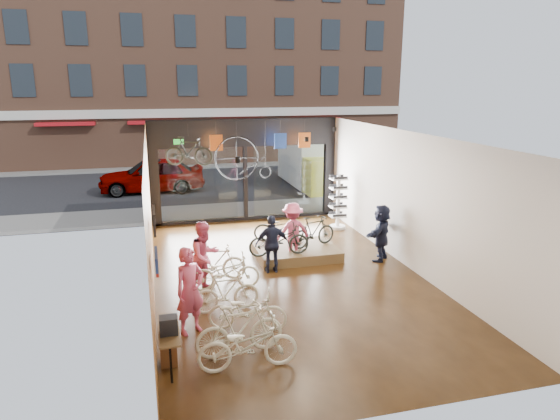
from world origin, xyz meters
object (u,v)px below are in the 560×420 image
object	(u,v)px
box_truck	(315,163)
display_bike_left	(279,240)
floor_bike_3	(226,292)
display_bike_right	(281,228)
display_platform	(296,252)
penny_farthing	(246,159)
street_car	(152,175)
customer_2	(272,244)
customer_1	(205,256)
hung_bike	(189,151)
floor_bike_0	(248,345)
customer_0	(190,291)
floor_bike_1	(240,329)
customer_3	(292,232)
sunglasses_rack	(338,202)
customer_5	(381,233)
display_bike_mid	(314,232)
floor_bike_5	(215,262)
floor_bike_2	(247,311)
floor_bike_4	(226,272)

from	to	relation	value
box_truck	display_bike_left	bearing A→B (deg)	-113.62
box_truck	floor_bike_3	xyz separation A→B (m)	(-6.33, -12.69, -0.78)
display_bike_right	display_platform	bearing A→B (deg)	-141.80
display_bike_right	penny_farthing	world-z (taller)	penny_farthing
display_bike_left	street_car	bearing A→B (deg)	17.51
display_bike_left	customer_2	size ratio (longest dim) A/B	1.08
box_truck	display_bike_left	world-z (taller)	box_truck
customer_1	hung_bike	bearing A→B (deg)	55.24
floor_bike_0	customer_0	size ratio (longest dim) A/B	0.99
floor_bike_1	customer_1	size ratio (longest dim) A/B	0.98
floor_bike_0	display_bike_right	size ratio (longest dim) A/B	1.11
display_bike_right	customer_0	xyz separation A→B (m)	(-3.13, -4.61, 0.19)
street_car	customer_3	world-z (taller)	customer_3
sunglasses_rack	penny_farthing	bearing A→B (deg)	177.82
customer_2	customer_5	xyz separation A→B (m)	(3.32, 0.16, 0.03)
display_bike_right	customer_5	size ratio (longest dim) A/B	0.99
display_bike_mid	customer_1	world-z (taller)	customer_1
display_bike_left	customer_5	xyz separation A→B (m)	(3.01, -0.30, 0.08)
floor_bike_3	customer_1	world-z (taller)	customer_1
display_platform	floor_bike_5	bearing A→B (deg)	-154.62
customer_3	floor_bike_2	bearing A→B (deg)	53.22
hung_bike	display_bike_right	bearing A→B (deg)	-110.61
customer_2	customer_5	bearing A→B (deg)	-172.40
display_bike_right	display_bike_left	bearing A→B (deg)	176.84
street_car	customer_1	distance (m)	12.40
box_truck	sunglasses_rack	xyz separation A→B (m)	(-1.47, -7.04, -0.28)
floor_bike_0	display_bike_mid	bearing A→B (deg)	-27.69
display_bike_left	customer_3	xyz separation A→B (m)	(0.51, 0.38, 0.10)
customer_0	customer_2	world-z (taller)	customer_0
customer_5	display_bike_mid	bearing A→B (deg)	-73.09
floor_bike_3	customer_5	size ratio (longest dim) A/B	0.92
floor_bike_0	street_car	bearing A→B (deg)	6.70
floor_bike_4	customer_0	distance (m)	2.35
customer_3	hung_bike	xyz separation A→B (m)	(-2.67, 2.95, 2.07)
box_truck	display_bike_right	distance (m)	9.78
display_platform	customer_5	world-z (taller)	customer_5
floor_bike_0	floor_bike_3	bearing A→B (deg)	1.87
customer_0	sunglasses_rack	size ratio (longest dim) A/B	0.96
sunglasses_rack	hung_bike	world-z (taller)	hung_bike
customer_0	customer_1	world-z (taller)	customer_0
floor_bike_5	display_bike_mid	bearing A→B (deg)	-62.41
box_truck	customer_3	bearing A→B (deg)	-111.91
customer_2	floor_bike_5	bearing A→B (deg)	11.70
customer_1	customer_0	bearing A→B (deg)	-138.27
customer_1	floor_bike_5	bearing A→B (deg)	27.37
display_bike_mid	customer_1	size ratio (longest dim) A/B	0.87
floor_bike_1	hung_bike	xyz separation A→B (m)	(-0.24, 7.82, 2.40)
floor_bike_5	sunglasses_rack	distance (m)	6.16
box_truck	display_bike_left	xyz separation A→B (m)	(-4.43, -10.13, -0.49)
penny_farthing	hung_bike	distance (m)	2.10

